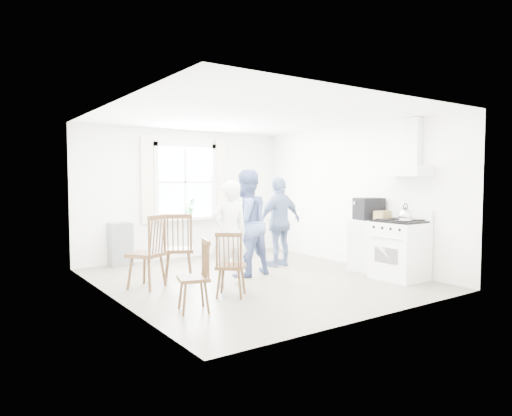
# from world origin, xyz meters

# --- Properties ---
(room_shell) EXTENTS (4.62, 5.12, 2.64)m
(room_shell) POSITION_xyz_m (0.00, 0.00, 1.30)
(room_shell) COLOR gray
(room_shell) RESTS_ON ground
(window_assembly) EXTENTS (1.88, 0.24, 1.70)m
(window_assembly) POSITION_xyz_m (0.00, 2.45, 1.46)
(window_assembly) COLOR white
(window_assembly) RESTS_ON room_shell
(range_hood) EXTENTS (0.45, 0.76, 0.94)m
(range_hood) POSITION_xyz_m (2.07, -1.35, 1.90)
(range_hood) COLOR white
(range_hood) RESTS_ON room_shell
(shelf_unit) EXTENTS (0.40, 0.30, 0.80)m
(shelf_unit) POSITION_xyz_m (-1.40, 2.33, 0.40)
(shelf_unit) COLOR gray
(shelf_unit) RESTS_ON ground
(gas_stove) EXTENTS (0.68, 0.76, 1.12)m
(gas_stove) POSITION_xyz_m (1.91, -1.35, 0.48)
(gas_stove) COLOR white
(gas_stove) RESTS_ON ground
(kettle) EXTENTS (0.20, 0.20, 0.29)m
(kettle) POSITION_xyz_m (1.79, -1.54, 1.05)
(kettle) COLOR silver
(kettle) RESTS_ON gas_stove
(low_cabinet) EXTENTS (0.50, 0.55, 0.90)m
(low_cabinet) POSITION_xyz_m (1.98, -0.65, 0.45)
(low_cabinet) COLOR white
(low_cabinet) RESTS_ON ground
(stereo_stack) EXTENTS (0.51, 0.48, 0.38)m
(stereo_stack) POSITION_xyz_m (2.02, -0.60, 1.09)
(stereo_stack) COLOR black
(stereo_stack) RESTS_ON low_cabinet
(cardboard_box) EXTENTS (0.29, 0.22, 0.17)m
(cardboard_box) POSITION_xyz_m (2.03, -0.89, 0.99)
(cardboard_box) COLOR olive
(cardboard_box) RESTS_ON low_cabinet
(windsor_chair_a) EXTENTS (0.63, 0.63, 1.10)m
(windsor_chair_a) POSITION_xyz_m (-1.58, 0.30, 0.67)
(windsor_chair_a) COLOR #412915
(windsor_chair_a) RESTS_ON ground
(windsor_chair_b) EXTENTS (0.53, 0.53, 0.90)m
(windsor_chair_b) POSITION_xyz_m (-0.94, -0.79, 0.55)
(windsor_chair_b) COLOR #412915
(windsor_chair_b) RESTS_ON ground
(windsor_chair_c) EXTENTS (0.45, 0.46, 0.88)m
(windsor_chair_c) POSITION_xyz_m (-1.54, -1.10, 0.54)
(windsor_chair_c) COLOR #412915
(windsor_chair_c) RESTS_ON ground
(person_left) EXTENTS (0.66, 0.66, 1.58)m
(person_left) POSITION_xyz_m (-0.58, -0.19, 0.79)
(person_left) COLOR white
(person_left) RESTS_ON ground
(person_mid) EXTENTS (0.94, 0.94, 1.77)m
(person_mid) POSITION_xyz_m (0.03, 0.28, 0.88)
(person_mid) COLOR #4E5E91
(person_mid) RESTS_ON ground
(person_right) EXTENTS (1.04, 1.04, 1.65)m
(person_right) POSITION_xyz_m (1.01, 0.63, 0.82)
(person_right) COLOR navy
(person_right) RESTS_ON ground
(potted_plant) EXTENTS (0.22, 0.22, 0.37)m
(potted_plant) POSITION_xyz_m (0.06, 2.36, 1.04)
(potted_plant) COLOR #316F37
(potted_plant) RESTS_ON window_assembly
(windsor_chair_d) EXTENTS (0.61, 0.60, 1.09)m
(windsor_chair_d) POSITION_xyz_m (-1.11, 0.45, 0.66)
(windsor_chair_d) COLOR #412915
(windsor_chair_d) RESTS_ON ground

